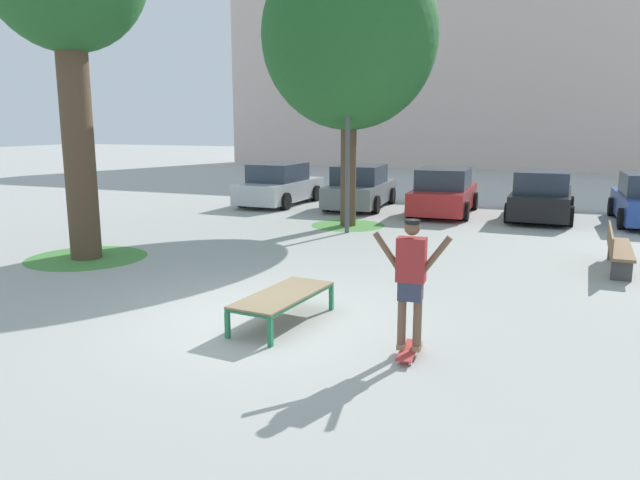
% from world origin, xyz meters
% --- Properties ---
extents(ground_plane, '(120.00, 120.00, 0.00)m').
position_xyz_m(ground_plane, '(0.00, 0.00, 0.00)').
color(ground_plane, '#A8A8A3').
extents(building_facade, '(32.57, 4.00, 12.83)m').
position_xyz_m(building_facade, '(-1.85, 33.28, 6.42)').
color(building_facade, beige).
rests_on(building_facade, ground).
extents(skate_box, '(0.95, 1.97, 0.46)m').
position_xyz_m(skate_box, '(0.40, -0.01, 0.41)').
color(skate_box, '#237A4C').
rests_on(skate_box, ground).
extents(skateboard, '(0.25, 0.81, 0.09)m').
position_xyz_m(skateboard, '(2.46, -0.62, 0.08)').
color(skateboard, '#B23333').
rests_on(skateboard, ground).
extents(skater, '(1.00, 0.30, 1.69)m').
position_xyz_m(skater, '(2.46, -0.61, 1.07)').
color(skater, brown).
rests_on(skater, skateboard).
extents(grass_patch_near_left, '(2.61, 2.61, 0.01)m').
position_xyz_m(grass_patch_near_left, '(-5.55, 2.43, 0.00)').
color(grass_patch_near_left, '#47893D').
rests_on(grass_patch_near_left, ground).
extents(tree_mid_back, '(4.88, 4.88, 7.87)m').
position_xyz_m(tree_mid_back, '(-1.56, 8.67, 5.29)').
color(tree_mid_back, brown).
rests_on(tree_mid_back, ground).
extents(grass_patch_mid_back, '(2.14, 2.14, 0.01)m').
position_xyz_m(grass_patch_mid_back, '(-1.56, 8.67, 0.00)').
color(grass_patch_mid_back, '#519342').
rests_on(grass_patch_mid_back, ground).
extents(car_silver, '(2.00, 4.24, 1.50)m').
position_xyz_m(car_silver, '(-5.43, 12.18, 0.69)').
color(car_silver, '#B7BABF').
rests_on(car_silver, ground).
extents(car_grey, '(2.11, 4.30, 1.50)m').
position_xyz_m(car_grey, '(-2.41, 12.43, 0.69)').
color(car_grey, slate).
rests_on(car_grey, ground).
extents(car_red, '(2.02, 4.25, 1.50)m').
position_xyz_m(car_red, '(0.60, 12.01, 0.69)').
color(car_red, red).
rests_on(car_red, ground).
extents(car_black, '(1.95, 4.22, 1.50)m').
position_xyz_m(car_black, '(3.61, 12.14, 0.69)').
color(car_black, black).
rests_on(car_black, ground).
extents(park_bench, '(0.52, 2.41, 0.83)m').
position_xyz_m(park_bench, '(5.30, 5.58, 0.45)').
color(park_bench, brown).
rests_on(park_bench, ground).
extents(light_post, '(0.36, 0.36, 5.83)m').
position_xyz_m(light_post, '(-1.20, 7.53, 3.83)').
color(light_post, '#4C4C51').
rests_on(light_post, ground).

